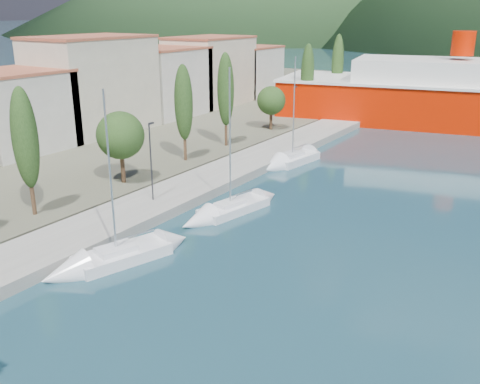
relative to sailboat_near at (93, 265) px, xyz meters
The scene contains 8 objects.
quay 20.74m from the sailboat_near, 100.76° to the left, with size 5.00×88.00×0.80m, color gray.
land_strip 51.73m from the sailboat_near, 144.04° to the left, with size 70.00×148.00×0.70m, color #565644.
town_buildings 41.58m from the sailboat_near, 130.66° to the left, with size 9.20×69.20×11.30m.
tree_row 27.01m from the sailboat_near, 110.38° to the left, with size 4.04×63.18×10.77m.
lamp_posts 11.48m from the sailboat_near, 110.93° to the left, with size 0.15×46.91×6.06m.
sailboat_near is the anchor object (origin of this frame).
sailboat_mid 10.90m from the sailboat_near, 82.95° to the left, with size 3.76×8.51×11.87m.
sailboat_far 26.04m from the sailboat_near, 92.42° to the left, with size 3.58×8.16×11.60m.
Camera 1 is at (17.98, -13.92, 14.84)m, focal length 40.00 mm.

